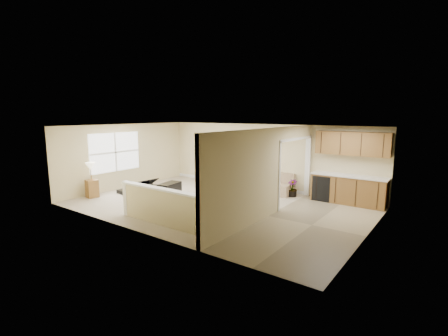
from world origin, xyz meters
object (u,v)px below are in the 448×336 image
Objects in this scene: palm_plant at (229,172)px; lamp_stand at (92,183)px; piano_bench at (170,191)px; accent_table at (226,175)px; small_plant at (292,189)px; piano at (141,179)px; loveseat at (270,183)px.

lamp_stand reaches higher than palm_plant.
piano_bench is 2.78m from lamp_stand.
lamp_stand is (-2.87, -4.02, 0.03)m from accent_table.
palm_plant is at bearing 104.74° from accent_table.
lamp_stand is at bearing -142.85° from small_plant.
loveseat is at bearing 39.73° from piano.
piano_bench is 2.65m from accent_table.
accent_table is 0.66× the size of palm_plant.
piano_bench is at bearing -100.80° from accent_table.
piano_bench is 0.73× the size of palm_plant.
palm_plant reaches higher than loveseat.
lamp_stand is (-2.77, -4.39, -0.05)m from palm_plant.
piano_bench is 0.48× the size of loveseat.
lamp_stand is (-0.85, -1.47, 0.01)m from piano.
piano is 5.51m from small_plant.
accent_table is at bearing 55.05° from piano.
palm_plant reaches higher than piano_bench.
piano reaches higher than small_plant.
loveseat reaches higher than small_plant.
piano_bench is at bearing -138.90° from small_plant.
piano is 4.77m from loveseat.
accent_table is at bearing -176.66° from loveseat.
small_plant is at bearing 33.65° from piano.
small_plant is 7.03m from lamp_stand.
piano_bench is 1.41× the size of small_plant.
piano reaches higher than piano_bench.
piano is 1.40× the size of palm_plant.
loveseat is (3.84, 2.83, -0.15)m from piano.
piano_bench is 4.29m from small_plant.
loveseat is at bearing 51.07° from piano_bench.
loveseat is 1.85m from accent_table.
loveseat is 2.90× the size of small_plant.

